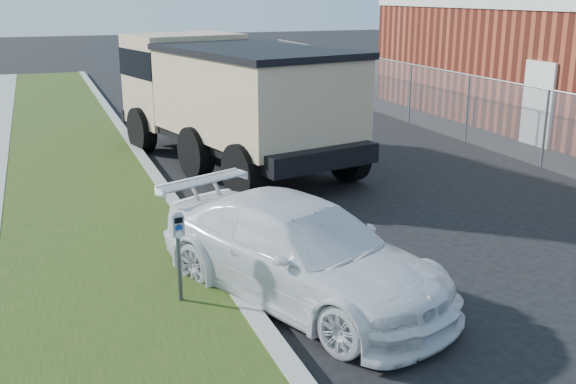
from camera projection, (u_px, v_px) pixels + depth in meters
name	position (u px, v px, depth m)	size (l,w,h in m)	color
ground	(399.00, 265.00, 10.02)	(120.00, 120.00, 0.00)	black
streetside	(0.00, 263.00, 9.92)	(6.12, 50.00, 0.15)	gray
chainlink_fence	(469.00, 95.00, 17.96)	(0.06, 30.06, 30.00)	slate
parking_meter	(178.00, 237.00, 8.34)	(0.18, 0.13, 1.20)	#3F4247
white_wagon	(297.00, 250.00, 8.84)	(1.81, 4.44, 1.29)	white
dump_truck	(226.00, 94.00, 15.73)	(4.36, 7.79, 2.89)	black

